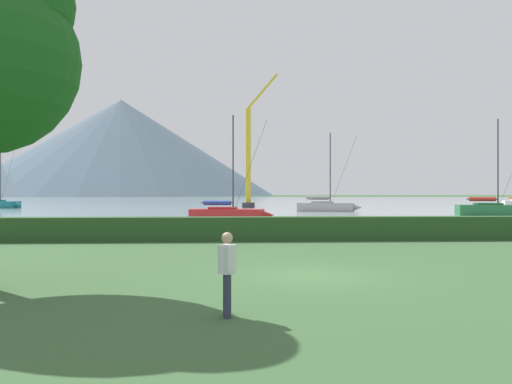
{
  "coord_description": "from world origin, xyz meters",
  "views": [
    {
      "loc": [
        -2.34,
        -14.85,
        2.42
      ],
      "look_at": [
        1.21,
        50.97,
        2.5
      ],
      "focal_mm": 36.06,
      "sensor_mm": 36.0,
      "label": 1
    }
  ],
  "objects_px": {
    "sailboat_slip_5": "(493,209)",
    "dock_crane": "(249,162)",
    "sailboat_slip_3": "(326,206)",
    "person_standing_walker": "(227,267)",
    "sailboat_slip_4": "(228,214)"
  },
  "relations": [
    {
      "from": "sailboat_slip_5",
      "to": "dock_crane",
      "type": "xyz_separation_m",
      "value": [
        -24.82,
        29.97,
        6.65
      ]
    },
    {
      "from": "dock_crane",
      "to": "person_standing_walker",
      "type": "bearing_deg",
      "value": -92.67
    },
    {
      "from": "sailboat_slip_3",
      "to": "dock_crane",
      "type": "distance_m",
      "value": 21.2
    },
    {
      "from": "sailboat_slip_5",
      "to": "person_standing_walker",
      "type": "height_order",
      "value": "sailboat_slip_5"
    },
    {
      "from": "person_standing_walker",
      "to": "sailboat_slip_3",
      "type": "bearing_deg",
      "value": 70.18
    },
    {
      "from": "sailboat_slip_4",
      "to": "person_standing_walker",
      "type": "xyz_separation_m",
      "value": [
        -0.0,
        -34.61,
        0.37
      ]
    },
    {
      "from": "person_standing_walker",
      "to": "dock_crane",
      "type": "relative_size",
      "value": 0.08
    },
    {
      "from": "sailboat_slip_5",
      "to": "person_standing_walker",
      "type": "bearing_deg",
      "value": -111.62
    },
    {
      "from": "sailboat_slip_4",
      "to": "dock_crane",
      "type": "distance_m",
      "value": 39.42
    },
    {
      "from": "sailboat_slip_4",
      "to": "dock_crane",
      "type": "relative_size",
      "value": 0.42
    },
    {
      "from": "person_standing_walker",
      "to": "dock_crane",
      "type": "bearing_deg",
      "value": 80.34
    },
    {
      "from": "sailboat_slip_5",
      "to": "dock_crane",
      "type": "bearing_deg",
      "value": 141.1
    },
    {
      "from": "sailboat_slip_4",
      "to": "dock_crane",
      "type": "height_order",
      "value": "dock_crane"
    },
    {
      "from": "sailboat_slip_5",
      "to": "person_standing_walker",
      "type": "xyz_separation_m",
      "value": [
        -28.24,
        -43.34,
        0.29
      ]
    },
    {
      "from": "sailboat_slip_4",
      "to": "dock_crane",
      "type": "xyz_separation_m",
      "value": [
        3.41,
        38.7,
        6.73
      ]
    }
  ]
}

